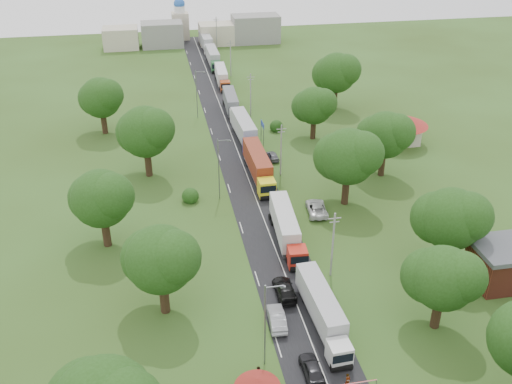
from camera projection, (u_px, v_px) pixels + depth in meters
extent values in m
plane|color=#2F4316|center=(275.00, 249.00, 76.09)|extent=(260.00, 260.00, 0.00)
cube|color=black|center=(249.00, 181.00, 93.34)|extent=(8.00, 200.00, 0.04)
cylinder|color=slate|center=(376.00, 383.00, 55.02)|extent=(0.10, 0.10, 1.00)
cone|color=maroon|center=(257.00, 383.00, 51.97)|extent=(4.40, 4.40, 1.10)
cylinder|color=slate|center=(264.00, 135.00, 105.12)|extent=(0.12, 0.12, 4.00)
cylinder|color=slate|center=(261.00, 130.00, 107.19)|extent=(0.12, 0.12, 4.00)
cube|color=#163299|center=(262.00, 124.00, 105.39)|extent=(0.06, 3.00, 1.00)
cube|color=silver|center=(262.00, 124.00, 105.39)|extent=(0.07, 3.10, 0.06)
cylinder|color=gray|center=(333.00, 245.00, 68.79)|extent=(0.24, 0.24, 9.00)
cube|color=gray|center=(335.00, 218.00, 66.97)|extent=(1.60, 0.10, 0.10)
cube|color=gray|center=(334.00, 222.00, 67.21)|extent=(1.20, 0.10, 0.10)
cylinder|color=gray|center=(281.00, 151.00, 92.94)|extent=(0.24, 0.24, 9.00)
cube|color=gray|center=(281.00, 129.00, 91.11)|extent=(1.60, 0.10, 0.10)
cube|color=gray|center=(281.00, 132.00, 91.35)|extent=(1.20, 0.10, 0.10)
cylinder|color=gray|center=(251.00, 95.00, 117.08)|extent=(0.24, 0.24, 9.00)
cube|color=gray|center=(251.00, 77.00, 115.26)|extent=(1.60, 0.10, 0.10)
cube|color=gray|center=(251.00, 79.00, 115.50)|extent=(1.20, 0.10, 0.10)
cylinder|color=gray|center=(231.00, 59.00, 141.23)|extent=(0.24, 0.24, 9.00)
cube|color=gray|center=(230.00, 43.00, 139.41)|extent=(1.60, 0.10, 0.10)
cube|color=gray|center=(230.00, 45.00, 139.65)|extent=(1.20, 0.10, 0.10)
cylinder|color=gray|center=(216.00, 33.00, 165.37)|extent=(0.24, 0.24, 9.00)
cube|color=gray|center=(216.00, 19.00, 163.55)|extent=(1.60, 0.10, 0.10)
cube|color=gray|center=(216.00, 21.00, 163.79)|extent=(1.20, 0.10, 0.10)
cylinder|color=slate|center=(265.00, 326.00, 55.55)|extent=(0.16, 0.16, 10.00)
cube|color=slate|center=(275.00, 287.00, 53.44)|extent=(1.80, 0.10, 0.10)
cube|color=slate|center=(283.00, 287.00, 53.65)|extent=(0.50, 0.22, 0.15)
cylinder|color=slate|center=(219.00, 170.00, 85.73)|extent=(0.16, 0.16, 10.00)
cube|color=slate|center=(224.00, 140.00, 83.63)|extent=(1.80, 0.10, 0.10)
cube|color=slate|center=(229.00, 141.00, 83.83)|extent=(0.50, 0.22, 0.15)
cylinder|color=slate|center=(197.00, 94.00, 115.92)|extent=(0.16, 0.16, 10.00)
cube|color=slate|center=(200.00, 72.00, 113.81)|extent=(1.80, 0.10, 0.10)
cube|color=slate|center=(204.00, 72.00, 114.01)|extent=(0.50, 0.22, 0.15)
cylinder|color=#382616|center=(437.00, 313.00, 61.92)|extent=(1.04, 1.04, 3.85)
sphere|color=#1C3C10|center=(443.00, 278.00, 59.68)|extent=(7.00, 7.00, 7.00)
sphere|color=#1C3C10|center=(460.00, 277.00, 58.66)|extent=(5.50, 5.50, 5.50)
sphere|color=#1C3C10|center=(429.00, 276.00, 60.83)|extent=(6.00, 6.00, 6.00)
cylinder|color=#382616|center=(445.00, 254.00, 71.44)|extent=(1.08, 1.08, 4.20)
sphere|color=#1C3C10|center=(451.00, 219.00, 68.98)|extent=(7.70, 7.70, 7.70)
sphere|color=#1C3C10|center=(468.00, 216.00, 67.86)|extent=(6.05, 6.05, 6.05)
sphere|color=#1C3C10|center=(437.00, 218.00, 70.25)|extent=(6.60, 6.60, 6.60)
cylinder|color=#382616|center=(346.00, 190.00, 85.74)|extent=(1.12, 1.12, 4.55)
sphere|color=#1C3C10|center=(348.00, 157.00, 83.06)|extent=(8.40, 8.40, 8.40)
sphere|color=#1C3C10|center=(362.00, 154.00, 81.84)|extent=(6.60, 6.60, 6.60)
sphere|color=#1C3C10|center=(337.00, 157.00, 84.45)|extent=(7.20, 7.20, 7.20)
cylinder|color=#382616|center=(382.00, 164.00, 94.18)|extent=(1.08, 1.08, 4.20)
sphere|color=#1C3C10|center=(385.00, 135.00, 91.73)|extent=(7.70, 7.70, 7.70)
sphere|color=#1C3C10|center=(397.00, 132.00, 90.60)|extent=(6.05, 6.05, 6.05)
sphere|color=#1C3C10|center=(375.00, 135.00, 93.00)|extent=(6.60, 6.60, 6.60)
cylinder|color=#382616|center=(313.00, 129.00, 107.79)|extent=(1.04, 1.04, 3.85)
sphere|color=#1C3C10|center=(314.00, 106.00, 105.55)|extent=(7.00, 7.00, 7.00)
sphere|color=#1C3C10|center=(323.00, 103.00, 104.53)|extent=(5.50, 5.50, 5.50)
sphere|color=#1C3C10|center=(307.00, 106.00, 106.70)|extent=(6.00, 6.00, 6.00)
cylinder|color=#382616|center=(335.00, 98.00, 122.02)|extent=(1.12, 1.12, 4.55)
sphere|color=#1C3C10|center=(336.00, 73.00, 119.35)|extent=(8.40, 8.40, 8.40)
sphere|color=#1C3C10|center=(345.00, 70.00, 118.12)|extent=(6.60, 6.60, 6.60)
sphere|color=#1C3C10|center=(329.00, 74.00, 120.73)|extent=(7.20, 7.20, 7.20)
cylinder|color=#382616|center=(164.00, 297.00, 64.02)|extent=(1.08, 1.08, 4.20)
sphere|color=#1C3C10|center=(161.00, 259.00, 61.56)|extent=(7.70, 7.70, 7.70)
sphere|color=#1C3C10|center=(174.00, 257.00, 60.44)|extent=(6.05, 6.05, 6.05)
sphere|color=#1C3C10|center=(150.00, 257.00, 62.83)|extent=(6.60, 6.60, 6.60)
cylinder|color=#382616|center=(106.00, 232.00, 75.82)|extent=(1.08, 1.08, 4.20)
sphere|color=#1C3C10|center=(101.00, 198.00, 73.36)|extent=(7.70, 7.70, 7.70)
sphere|color=#1C3C10|center=(111.00, 196.00, 72.24)|extent=(6.05, 6.05, 6.05)
sphere|color=#1C3C10|center=(94.00, 198.00, 74.63)|extent=(6.60, 6.60, 6.60)
cylinder|color=#382616|center=(148.00, 163.00, 93.96)|extent=(1.12, 1.12, 4.55)
sphere|color=#1C3C10|center=(145.00, 132.00, 91.28)|extent=(8.40, 8.40, 8.40)
sphere|color=#1C3C10|center=(154.00, 129.00, 90.06)|extent=(6.60, 6.60, 6.60)
sphere|color=#1C3C10|center=(138.00, 132.00, 92.67)|extent=(7.20, 7.20, 7.20)
cylinder|color=#382616|center=(104.00, 123.00, 109.99)|extent=(1.08, 1.08, 4.20)
sphere|color=#1C3C10|center=(101.00, 98.00, 107.53)|extent=(7.70, 7.70, 7.70)
sphere|color=#1C3C10|center=(107.00, 95.00, 106.41)|extent=(6.05, 6.05, 6.05)
sphere|color=#1C3C10|center=(96.00, 98.00, 108.80)|extent=(6.60, 6.60, 6.60)
cube|color=maroon|center=(507.00, 266.00, 68.87)|extent=(8.00, 6.00, 4.60)
cube|color=#47494F|center=(511.00, 248.00, 67.62)|extent=(8.60, 6.60, 0.60)
cube|color=beige|center=(398.00, 133.00, 105.88)|extent=(7.00, 5.00, 4.00)
cone|color=maroon|center=(400.00, 118.00, 104.49)|extent=(10.08, 10.08, 1.80)
cube|color=gray|center=(162.00, 34.00, 167.64)|extent=(12.00, 8.00, 7.00)
cube|color=beige|center=(216.00, 34.00, 170.49)|extent=(10.00, 8.00, 6.00)
cube|color=gray|center=(256.00, 29.00, 171.96)|extent=(14.00, 8.00, 8.00)
cube|color=beige|center=(121.00, 38.00, 165.93)|extent=(10.00, 8.00, 6.00)
cube|color=beige|center=(181.00, 26.00, 175.28)|extent=(5.00, 5.00, 8.00)
cylinder|color=silver|center=(180.00, 9.00, 172.88)|extent=(3.20, 3.20, 2.00)
sphere|color=#2659B2|center=(179.00, 4.00, 172.11)|extent=(3.40, 3.40, 3.40)
cube|color=silver|center=(339.00, 353.00, 57.26)|extent=(2.36, 2.36, 2.37)
cube|color=black|center=(343.00, 359.00, 56.12)|extent=(2.17, 0.11, 1.04)
cube|color=slate|center=(342.00, 368.00, 56.78)|extent=(2.09, 0.33, 0.33)
cube|color=slate|center=(320.00, 315.00, 63.33)|extent=(2.61, 10.96, 0.28)
cube|color=#ACACB1|center=(320.00, 302.00, 62.76)|extent=(2.81, 11.25, 2.84)
cylinder|color=black|center=(341.00, 366.00, 57.00)|extent=(2.22, 0.95, 0.95)
cylinder|color=black|center=(336.00, 354.00, 58.47)|extent=(2.22, 0.95, 0.95)
cylinder|color=black|center=(312.00, 298.00, 66.30)|extent=(2.22, 0.95, 0.95)
cylinder|color=black|center=(309.00, 291.00, 67.53)|extent=(2.22, 0.95, 0.95)
cube|color=red|center=(297.00, 257.00, 71.77)|extent=(2.52, 2.52, 2.47)
cube|color=black|center=(300.00, 260.00, 70.57)|extent=(2.27, 0.17, 1.09)
cube|color=slate|center=(299.00, 269.00, 71.26)|extent=(2.18, 0.40, 0.35)
cube|color=slate|center=(285.00, 233.00, 78.10)|extent=(3.03, 11.48, 0.30)
cube|color=silver|center=(284.00, 221.00, 77.51)|extent=(3.25, 11.79, 2.96)
cylinder|color=black|center=(299.00, 268.00, 71.50)|extent=(2.32, 0.99, 0.99)
cylinder|color=black|center=(295.00, 260.00, 73.03)|extent=(2.32, 0.99, 0.99)
cylinder|color=black|center=(279.00, 222.00, 81.20)|extent=(2.32, 0.99, 0.99)
cylinder|color=black|center=(277.00, 216.00, 82.48)|extent=(2.32, 0.99, 0.99)
cube|color=yellow|center=(267.00, 188.00, 87.77)|extent=(2.56, 2.56, 2.64)
cube|color=black|center=(268.00, 189.00, 86.49)|extent=(2.43, 0.05, 1.16)
cube|color=slate|center=(268.00, 197.00, 87.23)|extent=(2.33, 0.28, 0.37)
cube|color=slate|center=(258.00, 171.00, 94.55)|extent=(2.57, 12.17, 0.32)
cube|color=maroon|center=(257.00, 160.00, 93.91)|extent=(2.78, 12.49, 3.17)
cylinder|color=black|center=(268.00, 197.00, 87.48)|extent=(2.48, 1.06, 1.06)
cylinder|color=black|center=(265.00, 191.00, 89.12)|extent=(2.48, 1.06, 1.06)
cylinder|color=black|center=(254.00, 163.00, 97.87)|extent=(2.48, 1.06, 1.06)
cylinder|color=black|center=(252.00, 160.00, 99.23)|extent=(2.48, 1.06, 1.06)
cube|color=#192298|center=(251.00, 148.00, 100.98)|extent=(2.63, 2.63, 2.65)
cube|color=black|center=(252.00, 149.00, 99.70)|extent=(2.43, 0.11, 1.16)
cube|color=slate|center=(252.00, 156.00, 100.44)|extent=(2.34, 0.34, 0.37)
cube|color=slate|center=(244.00, 136.00, 107.77)|extent=(2.88, 12.25, 0.32)
cube|color=#AAAAAF|center=(243.00, 126.00, 107.14)|extent=(3.11, 12.58, 3.18)
cylinder|color=black|center=(252.00, 155.00, 100.69)|extent=(2.49, 1.06, 1.06)
cylinder|color=black|center=(250.00, 151.00, 102.33)|extent=(2.49, 1.06, 1.06)
cylinder|color=black|center=(241.00, 130.00, 111.10)|extent=(2.49, 1.06, 1.06)
cylinder|color=black|center=(239.00, 127.00, 112.47)|extent=(2.49, 1.06, 1.06)
cube|color=white|center=(236.00, 116.00, 115.28)|extent=(2.35, 2.35, 2.35)
cube|color=black|center=(236.00, 116.00, 114.14)|extent=(2.16, 0.11, 1.04)
cube|color=slate|center=(237.00, 122.00, 114.79)|extent=(2.08, 0.34, 0.33)
cube|color=slate|center=(231.00, 108.00, 121.32)|extent=(2.63, 10.91, 0.28)
cube|color=#595B61|center=(231.00, 100.00, 120.75)|extent=(2.83, 11.20, 2.82)
cylinder|color=black|center=(236.00, 122.00, 115.02)|extent=(2.21, 0.94, 0.94)
cylinder|color=black|center=(235.00, 119.00, 116.48)|extent=(2.21, 0.94, 0.94)
cylinder|color=black|center=(229.00, 104.00, 124.28)|extent=(2.21, 0.94, 0.94)
cylinder|color=black|center=(228.00, 102.00, 125.49)|extent=(2.21, 0.94, 0.94)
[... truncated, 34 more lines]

